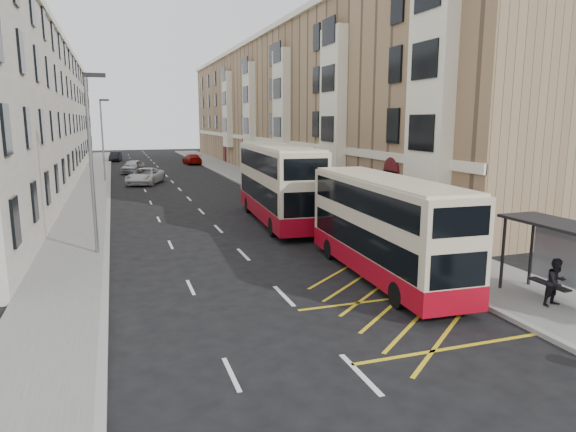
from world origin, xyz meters
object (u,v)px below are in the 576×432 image
object	(u,v)px
pedestrian_far	(431,240)
car_dark	(116,156)
double_decker_front	(384,228)
pedestrian_mid	(556,282)
bus_shelter	(576,248)
double_decker_rear	(278,184)
car_red	(192,159)
car_silver	(133,167)
street_lamp_far	(103,135)
white_van	(145,176)
street_lamp_near	(92,154)

from	to	relation	value
pedestrian_far	car_dark	size ratio (longest dim) A/B	0.41
double_decker_front	pedestrian_mid	xyz separation A→B (m)	(3.63, -4.91, -1.08)
bus_shelter	double_decker_rear	xyz separation A→B (m)	(-4.50, 17.14, 0.24)
car_red	car_silver	bearing A→B (deg)	47.06
street_lamp_far	white_van	xyz separation A→B (m)	(3.70, -3.12, -3.86)
double_decker_front	car_red	distance (m)	55.48
pedestrian_far	car_dark	distance (m)	64.67
double_decker_front	pedestrian_mid	bearing A→B (deg)	-50.82
bus_shelter	pedestrian_far	xyz separation A→B (m)	(-0.93, 6.50, -1.12)
double_decker_rear	pedestrian_far	world-z (taller)	double_decker_rear
pedestrian_mid	pedestrian_far	size ratio (longest dim) A/B	0.91
bus_shelter	car_dark	xyz separation A→B (m)	(-13.54, 69.93, -1.43)
bus_shelter	white_van	world-z (taller)	bus_shelter
double_decker_front	pedestrian_far	bearing A→B (deg)	25.90
street_lamp_near	double_decker_front	distance (m)	13.17
pedestrian_mid	car_silver	xyz separation A→B (m)	(-11.42, 50.16, -0.16)
bus_shelter	double_decker_front	xyz separation A→B (m)	(-3.99, 5.19, -0.12)
double_decker_front	car_dark	size ratio (longest dim) A/B	2.34
double_decker_front	double_decker_rear	world-z (taller)	double_decker_rear
pedestrian_mid	street_lamp_near	bearing A→B (deg)	133.33
street_lamp_near	car_red	size ratio (longest dim) A/B	1.60
car_silver	car_red	bearing A→B (deg)	69.80
car_red	street_lamp_far	bearing A→B (deg)	54.71
white_van	car_silver	bearing A→B (deg)	115.47
pedestrian_far	white_van	distance (m)	34.28
pedestrian_far	car_silver	xyz separation A→B (m)	(-10.85, 43.94, -0.24)
bus_shelter	double_decker_front	distance (m)	6.54
car_silver	car_dark	size ratio (longest dim) A/B	1.07
car_silver	car_dark	bearing A→B (deg)	114.37
pedestrian_mid	car_dark	bearing A→B (deg)	94.25
double_decker_front	street_lamp_far	bearing A→B (deg)	108.74
double_decker_rear	car_silver	size ratio (longest dim) A/B	2.58
bus_shelter	double_decker_front	bearing A→B (deg)	127.58
pedestrian_far	car_red	distance (m)	54.20
double_decker_front	pedestrian_mid	distance (m)	6.20
white_van	car_red	world-z (taller)	white_van
double_decker_front	car_silver	xyz separation A→B (m)	(-7.79, 45.26, -1.24)
pedestrian_mid	car_silver	size ratio (longest dim) A/B	0.34
double_decker_rear	pedestrian_mid	size ratio (longest dim) A/B	7.48
street_lamp_far	car_dark	bearing A→B (deg)	87.61
double_decker_rear	white_van	distance (m)	23.12
street_lamp_near	street_lamp_far	bearing A→B (deg)	90.00
double_decker_front	double_decker_rear	xyz separation A→B (m)	(-0.51, 11.95, 0.35)
street_lamp_near	double_decker_rear	xyz separation A→B (m)	(10.19, 4.74, -2.26)
double_decker_rear	car_red	xyz separation A→B (m)	(1.10, 43.51, -1.65)
car_dark	street_lamp_far	bearing A→B (deg)	-85.67
car_red	bus_shelter	bearing A→B (deg)	89.67
car_red	street_lamp_near	bearing A→B (deg)	73.29
white_van	bus_shelter	bearing A→B (deg)	-52.92
street_lamp_far	street_lamp_near	bearing A→B (deg)	-90.00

